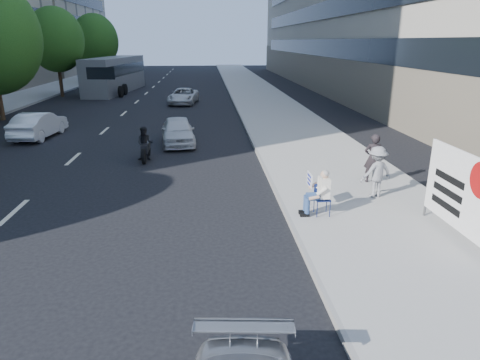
{
  "coord_description": "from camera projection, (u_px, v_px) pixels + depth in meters",
  "views": [
    {
      "loc": [
        -0.76,
        -10.16,
        4.81
      ],
      "look_at": [
        0.13,
        1.22,
        1.09
      ],
      "focal_mm": 32.0,
      "sensor_mm": 36.0,
      "label": 1
    }
  ],
  "objects": [
    {
      "name": "protest_banner",
      "position": [
        461.0,
        191.0,
        10.15
      ],
      "size": [
        0.08,
        3.06,
        2.2
      ],
      "color": "#4C4C4C",
      "rests_on": "near_sidewalk"
    },
    {
      "name": "white_sedan_far",
      "position": [
        183.0,
        96.0,
        34.09
      ],
      "size": [
        2.51,
        4.57,
        1.21
      ],
      "primitive_type": "imported",
      "rotation": [
        0.0,
        0.0,
        -0.12
      ],
      "color": "silver",
      "rests_on": "ground"
    },
    {
      "name": "bus",
      "position": [
        115.0,
        75.0,
        41.72
      ],
      "size": [
        4.02,
        12.31,
        3.3
      ],
      "rotation": [
        0.0,
        0.0,
        -0.12
      ],
      "color": "slate",
      "rests_on": "ground"
    },
    {
      "name": "white_sedan_mid",
      "position": [
        39.0,
        125.0,
        22.11
      ],
      "size": [
        1.79,
        4.15,
        1.33
      ],
      "primitive_type": "imported",
      "rotation": [
        0.0,
        0.0,
        3.04
      ],
      "color": "silver",
      "rests_on": "ground"
    },
    {
      "name": "motorcycle",
      "position": [
        145.0,
        145.0,
        17.92
      ],
      "size": [
        0.69,
        2.04,
        1.42
      ],
      "rotation": [
        0.0,
        0.0,
        -0.0
      ],
      "color": "black",
      "rests_on": "ground"
    },
    {
      "name": "pedestrian_woman",
      "position": [
        373.0,
        158.0,
        14.57
      ],
      "size": [
        0.67,
        0.49,
        1.69
      ],
      "primitive_type": "imported",
      "rotation": [
        0.0,
        0.0,
        3.0
      ],
      "color": "black",
      "rests_on": "near_sidewalk"
    },
    {
      "name": "white_sedan_near",
      "position": [
        178.0,
        131.0,
        20.73
      ],
      "size": [
        1.9,
        3.94,
        1.3
      ],
      "primitive_type": "imported",
      "rotation": [
        0.0,
        0.0,
        0.1
      ],
      "color": "silver",
      "rests_on": "ground"
    },
    {
      "name": "tree_far_e",
      "position": [
        95.0,
        41.0,
        50.37
      ],
      "size": [
        5.4,
        5.4,
        7.89
      ],
      "color": "#382616",
      "rests_on": "ground"
    },
    {
      "name": "seated_protester",
      "position": [
        319.0,
        190.0,
        11.83
      ],
      "size": [
        0.83,
        1.12,
        1.31
      ],
      "color": "#121E50",
      "rests_on": "near_sidewalk"
    },
    {
      "name": "tree_far_d",
      "position": [
        55.0,
        40.0,
        37.07
      ],
      "size": [
        4.8,
        4.8,
        7.65
      ],
      "color": "#382616",
      "rests_on": "ground"
    },
    {
      "name": "near_sidewalk",
      "position": [
        274.0,
        111.0,
        30.4
      ],
      "size": [
        5.0,
        120.0,
        0.15
      ],
      "primitive_type": "cube",
      "color": "#9F9D95",
      "rests_on": "ground"
    },
    {
      "name": "ground",
      "position": [
        239.0,
        234.0,
        11.17
      ],
      "size": [
        160.0,
        160.0,
        0.0
      ],
      "primitive_type": "plane",
      "color": "black",
      "rests_on": "ground"
    },
    {
      "name": "jogger",
      "position": [
        376.0,
        172.0,
        13.19
      ],
      "size": [
        1.15,
        0.83,
        1.61
      ],
      "primitive_type": "imported",
      "rotation": [
        0.0,
        0.0,
        3.39
      ],
      "color": "gray",
      "rests_on": "near_sidewalk"
    }
  ]
}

